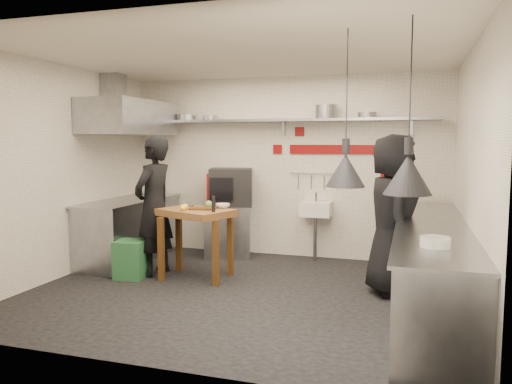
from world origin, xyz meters
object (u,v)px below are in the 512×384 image
(oven_stand, at_px, (228,231))
(combi_oven, at_px, (231,187))
(prep_table, at_px, (196,244))
(chef_left, at_px, (154,206))
(green_bin, at_px, (131,259))
(chef_right, at_px, (393,215))

(oven_stand, height_order, combi_oven, combi_oven)
(combi_oven, bearing_deg, oven_stand, -161.22)
(prep_table, xyz_separation_m, chef_left, (-0.62, 0.01, 0.48))
(oven_stand, distance_m, combi_oven, 0.69)
(oven_stand, bearing_deg, combi_oven, 18.78)
(green_bin, bearing_deg, combi_oven, 62.89)
(green_bin, xyz_separation_m, chef_left, (0.22, 0.25, 0.69))
(oven_stand, height_order, prep_table, prep_table)
(green_bin, relative_size, chef_left, 0.27)
(green_bin, distance_m, prep_table, 0.90)
(oven_stand, bearing_deg, chef_right, -43.51)
(oven_stand, distance_m, chef_right, 2.89)
(chef_left, distance_m, chef_right, 3.10)
(chef_left, bearing_deg, oven_stand, 165.09)
(chef_left, bearing_deg, prep_table, 97.19)
(prep_table, bearing_deg, chef_right, 23.46)
(oven_stand, height_order, chef_left, chef_left)
(green_bin, xyz_separation_m, chef_right, (3.32, 0.31, 0.69))
(oven_stand, xyz_separation_m, chef_right, (2.54, -1.27, 0.54))
(oven_stand, xyz_separation_m, green_bin, (-0.78, -1.58, -0.15))
(combi_oven, relative_size, prep_table, 0.71)
(oven_stand, xyz_separation_m, combi_oven, (0.05, 0.03, 0.69))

